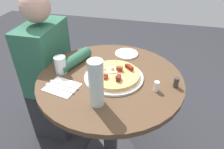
{
  "coord_description": "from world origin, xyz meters",
  "views": [
    {
      "loc": [
        -0.95,
        -0.24,
        1.41
      ],
      "look_at": [
        -0.0,
        -0.01,
        0.75
      ],
      "focal_mm": 33.13,
      "sensor_mm": 36.0,
      "label": 1
    }
  ],
  "objects_px": {
    "water_bottle": "(96,84)",
    "person_seated": "(50,78)",
    "bread_plate": "(127,54)",
    "dining_table": "(110,99)",
    "salt_shaker": "(157,86)",
    "water_glass": "(61,65)",
    "pepper_shaker": "(176,82)",
    "fork": "(64,85)",
    "pizza_plate": "(114,77)",
    "breakfast_pizza": "(114,74)",
    "knife": "(60,88)"
  },
  "relations": [
    {
      "from": "salt_shaker",
      "to": "pizza_plate",
      "type": "bearing_deg",
      "value": 75.98
    },
    {
      "from": "bread_plate",
      "to": "knife",
      "type": "distance_m",
      "value": 0.54
    },
    {
      "from": "water_bottle",
      "to": "person_seated",
      "type": "bearing_deg",
      "value": 50.79
    },
    {
      "from": "salt_shaker",
      "to": "pepper_shaker",
      "type": "relative_size",
      "value": 0.99
    },
    {
      "from": "dining_table",
      "to": "person_seated",
      "type": "relative_size",
      "value": 0.74
    },
    {
      "from": "dining_table",
      "to": "knife",
      "type": "relative_size",
      "value": 4.67
    },
    {
      "from": "bread_plate",
      "to": "salt_shaker",
      "type": "xyz_separation_m",
      "value": [
        -0.35,
        -0.22,
        0.02
      ]
    },
    {
      "from": "fork",
      "to": "water_glass",
      "type": "height_order",
      "value": "water_glass"
    },
    {
      "from": "fork",
      "to": "pizza_plate",
      "type": "bearing_deg",
      "value": -139.79
    },
    {
      "from": "person_seated",
      "to": "pepper_shaker",
      "type": "relative_size",
      "value": 19.97
    },
    {
      "from": "water_bottle",
      "to": "salt_shaker",
      "type": "relative_size",
      "value": 4.26
    },
    {
      "from": "dining_table",
      "to": "water_bottle",
      "type": "distance_m",
      "value": 0.37
    },
    {
      "from": "bread_plate",
      "to": "water_bottle",
      "type": "height_order",
      "value": "water_bottle"
    },
    {
      "from": "salt_shaker",
      "to": "water_glass",
      "type": "bearing_deg",
      "value": 85.43
    },
    {
      "from": "person_seated",
      "to": "knife",
      "type": "relative_size",
      "value": 6.31
    },
    {
      "from": "person_seated",
      "to": "bread_plate",
      "type": "relative_size",
      "value": 7.19
    },
    {
      "from": "bread_plate",
      "to": "fork",
      "type": "height_order",
      "value": "bread_plate"
    },
    {
      "from": "water_glass",
      "to": "salt_shaker",
      "type": "bearing_deg",
      "value": -94.57
    },
    {
      "from": "bread_plate",
      "to": "fork",
      "type": "distance_m",
      "value": 0.5
    },
    {
      "from": "person_seated",
      "to": "pizza_plate",
      "type": "bearing_deg",
      "value": -108.95
    },
    {
      "from": "pepper_shaker",
      "to": "salt_shaker",
      "type": "bearing_deg",
      "value": 120.16
    },
    {
      "from": "pizza_plate",
      "to": "bread_plate",
      "type": "relative_size",
      "value": 2.14
    },
    {
      "from": "person_seated",
      "to": "pepper_shaker",
      "type": "height_order",
      "value": "person_seated"
    },
    {
      "from": "bread_plate",
      "to": "dining_table",
      "type": "bearing_deg",
      "value": 171.28
    },
    {
      "from": "fork",
      "to": "dining_table",
      "type": "bearing_deg",
      "value": -136.3
    },
    {
      "from": "salt_shaker",
      "to": "water_bottle",
      "type": "bearing_deg",
      "value": 121.51
    },
    {
      "from": "bread_plate",
      "to": "pizza_plate",
      "type": "bearing_deg",
      "value": 175.85
    },
    {
      "from": "bread_plate",
      "to": "salt_shaker",
      "type": "bearing_deg",
      "value": -148.05
    },
    {
      "from": "breakfast_pizza",
      "to": "water_bottle",
      "type": "bearing_deg",
      "value": 172.05
    },
    {
      "from": "bread_plate",
      "to": "fork",
      "type": "bearing_deg",
      "value": 147.74
    },
    {
      "from": "breakfast_pizza",
      "to": "water_glass",
      "type": "bearing_deg",
      "value": 92.95
    },
    {
      "from": "pizza_plate",
      "to": "fork",
      "type": "distance_m",
      "value": 0.28
    },
    {
      "from": "person_seated",
      "to": "pizza_plate",
      "type": "distance_m",
      "value": 0.61
    },
    {
      "from": "fork",
      "to": "salt_shaker",
      "type": "xyz_separation_m",
      "value": [
        0.07,
        -0.49,
        0.02
      ]
    },
    {
      "from": "fork",
      "to": "water_bottle",
      "type": "xyz_separation_m",
      "value": [
        -0.09,
        -0.22,
        0.11
      ]
    },
    {
      "from": "water_glass",
      "to": "water_bottle",
      "type": "bearing_deg",
      "value": -126.61
    },
    {
      "from": "salt_shaker",
      "to": "pepper_shaker",
      "type": "distance_m",
      "value": 0.12
    },
    {
      "from": "person_seated",
      "to": "water_bottle",
      "type": "height_order",
      "value": "person_seated"
    },
    {
      "from": "dining_table",
      "to": "person_seated",
      "type": "bearing_deg",
      "value": 70.87
    },
    {
      "from": "dining_table",
      "to": "water_glass",
      "type": "bearing_deg",
      "value": 94.29
    },
    {
      "from": "water_bottle",
      "to": "pepper_shaker",
      "type": "relative_size",
      "value": 4.22
    },
    {
      "from": "dining_table",
      "to": "fork",
      "type": "bearing_deg",
      "value": 121.68
    },
    {
      "from": "person_seated",
      "to": "dining_table",
      "type": "bearing_deg",
      "value": -109.13
    },
    {
      "from": "fork",
      "to": "water_bottle",
      "type": "distance_m",
      "value": 0.26
    },
    {
      "from": "water_glass",
      "to": "bread_plate",
      "type": "bearing_deg",
      "value": -47.42
    },
    {
      "from": "breakfast_pizza",
      "to": "fork",
      "type": "xyz_separation_m",
      "value": [
        -0.13,
        0.25,
        -0.02
      ]
    },
    {
      "from": "breakfast_pizza",
      "to": "dining_table",
      "type": "bearing_deg",
      "value": 76.84
    },
    {
      "from": "breakfast_pizza",
      "to": "bread_plate",
      "type": "bearing_deg",
      "value": -3.91
    },
    {
      "from": "dining_table",
      "to": "water_glass",
      "type": "height_order",
      "value": "water_glass"
    },
    {
      "from": "person_seated",
      "to": "fork",
      "type": "distance_m",
      "value": 0.48
    }
  ]
}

